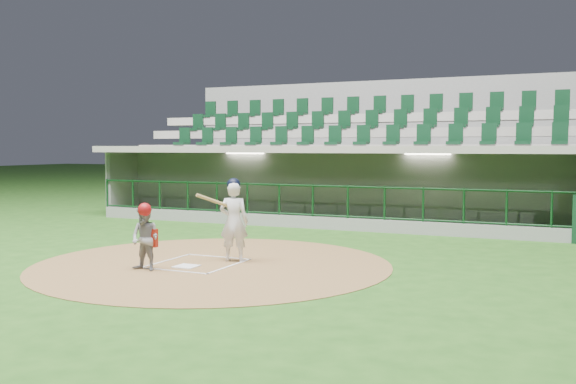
# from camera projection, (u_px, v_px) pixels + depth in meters

# --- Properties ---
(ground) EXTENTS (120.00, 120.00, 0.00)m
(ground) POSITION_uv_depth(u_px,v_px,m) (205.00, 262.00, 13.25)
(ground) COLOR #204C15
(ground) RESTS_ON ground
(dirt_circle) EXTENTS (7.20, 7.20, 0.01)m
(dirt_circle) POSITION_uv_depth(u_px,v_px,m) (213.00, 264.00, 12.94)
(dirt_circle) COLOR brown
(dirt_circle) RESTS_ON ground
(home_plate) EXTENTS (0.43, 0.43, 0.02)m
(home_plate) POSITION_uv_depth(u_px,v_px,m) (186.00, 266.00, 12.61)
(home_plate) COLOR white
(home_plate) RESTS_ON dirt_circle
(batter_box_chalk) EXTENTS (1.55, 1.80, 0.01)m
(batter_box_chalk) POSITION_uv_depth(u_px,v_px,m) (197.00, 263.00, 12.97)
(batter_box_chalk) COLOR silver
(batter_box_chalk) RESTS_ON ground
(dugout_structure) EXTENTS (16.40, 3.70, 3.00)m
(dugout_structure) POSITION_uv_depth(u_px,v_px,m) (339.00, 192.00, 20.26)
(dugout_structure) COLOR gray
(dugout_structure) RESTS_ON ground
(seating_deck) EXTENTS (17.00, 6.72, 5.15)m
(seating_deck) POSITION_uv_depth(u_px,v_px,m) (364.00, 173.00, 23.07)
(seating_deck) COLOR slate
(seating_deck) RESTS_ON ground
(batter) EXTENTS (0.88, 0.91, 1.72)m
(batter) POSITION_uv_depth(u_px,v_px,m) (234.00, 220.00, 13.18)
(batter) COLOR white
(batter) RESTS_ON dirt_circle
(catcher) EXTENTS (0.62, 0.49, 1.30)m
(catcher) POSITION_uv_depth(u_px,v_px,m) (145.00, 237.00, 12.22)
(catcher) COLOR gray
(catcher) RESTS_ON dirt_circle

